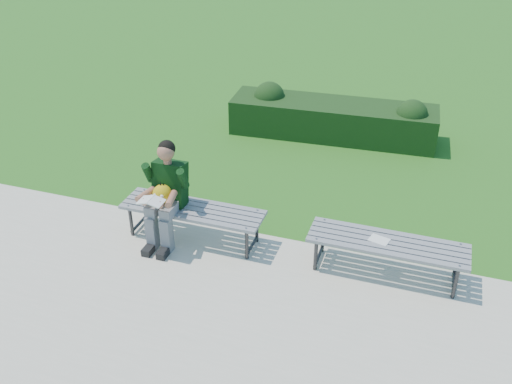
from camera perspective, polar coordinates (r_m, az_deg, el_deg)
name	(u,v)px	position (r m, az deg, el deg)	size (l,w,h in m)	color
ground	(264,236)	(7.39, 0.80, -4.38)	(80.00, 80.00, 0.00)	#296713
walkway	(212,326)	(6.11, -4.38, -13.23)	(30.00, 3.50, 0.02)	#C0B1A1
hedge	(332,118)	(10.01, 7.65, 7.39)	(3.54, 1.08, 0.84)	#1D4317
bench_left	(193,212)	(7.13, -6.36, -1.99)	(1.80, 0.50, 0.46)	gray
bench_right	(387,246)	(6.67, 13.01, -5.25)	(1.80, 0.50, 0.46)	gray
seated_boy	(165,191)	(7.02, -9.04, 0.11)	(0.56, 0.76, 1.31)	slate
paper_sheet	(379,240)	(6.64, 12.21, -4.70)	(0.25, 0.21, 0.01)	white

